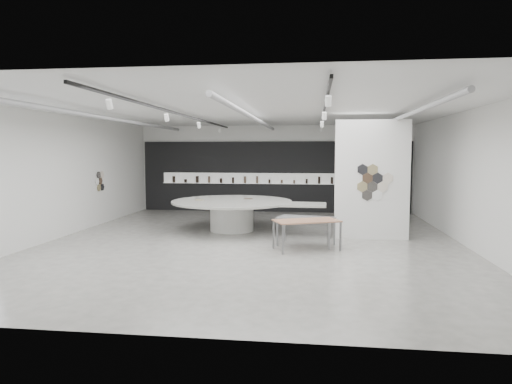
# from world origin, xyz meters

# --- Properties ---
(room) EXTENTS (12.02, 14.02, 3.82)m
(room) POSITION_xyz_m (-0.09, -0.00, 2.07)
(room) COLOR #A19F97
(room) RESTS_ON ground
(back_wall_display) EXTENTS (11.80, 0.27, 3.10)m
(back_wall_display) POSITION_xyz_m (-0.08, 6.93, 1.54)
(back_wall_display) COLOR black
(back_wall_display) RESTS_ON ground
(partition_column) EXTENTS (2.20, 0.38, 3.60)m
(partition_column) POSITION_xyz_m (3.50, 1.00, 1.80)
(partition_column) COLOR white
(partition_column) RESTS_ON ground
(display_island) EXTENTS (5.19, 4.13, 1.03)m
(display_island) POSITION_xyz_m (-0.88, 1.82, 0.67)
(display_island) COLOR white
(display_island) RESTS_ON ground
(sample_table_wood) EXTENTS (1.92, 1.47, 0.81)m
(sample_table_wood) POSITION_xyz_m (1.58, -0.86, 0.75)
(sample_table_wood) COLOR #A57155
(sample_table_wood) RESTS_ON ground
(sample_table_stone) EXTENTS (1.71, 1.13, 0.81)m
(sample_table_stone) POSITION_xyz_m (1.56, -0.32, 0.74)
(sample_table_stone) COLOR slate
(sample_table_stone) RESTS_ON ground
(kitchen_counter) EXTENTS (1.51, 0.74, 1.15)m
(kitchen_counter) POSITION_xyz_m (3.57, 6.53, 0.41)
(kitchen_counter) COLOR white
(kitchen_counter) RESTS_ON ground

